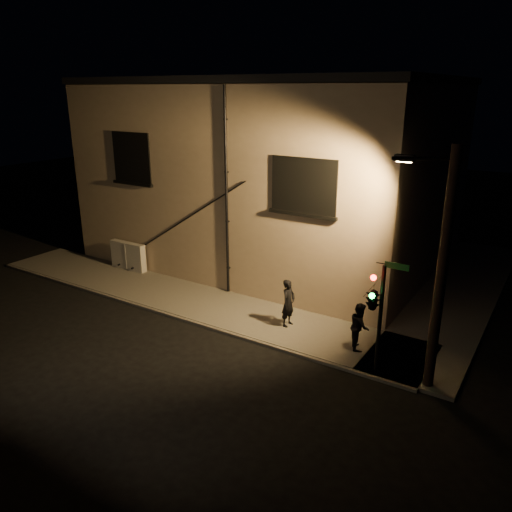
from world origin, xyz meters
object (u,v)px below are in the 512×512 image
Objects in this scene: pedestrian_b at (360,326)px; streetlamp_pole at (439,266)px; traffic_signal at (374,298)px; utility_cabinet at (128,256)px; pedestrian_a at (288,303)px.

streetlamp_pole is (2.42, -0.88, 2.82)m from pedestrian_b.
utility_cabinet is at bearing 168.96° from traffic_signal.
utility_cabinet is 0.57× the size of traffic_signal.
pedestrian_b is 0.23× the size of streetlamp_pole.
pedestrian_a is at bearing 159.40° from traffic_signal.
traffic_signal is at bearing -173.67° from pedestrian_b.
pedestrian_a is 1.10× the size of pedestrian_b.
pedestrian_b is (12.12, -1.40, 0.14)m from utility_cabinet.
traffic_signal reaches higher than pedestrian_a.
pedestrian_b is at bearing -6.57° from utility_cabinet.
pedestrian_a is 5.98m from streetlamp_pole.
streetlamp_pole reaches higher than pedestrian_b.
streetlamp_pole is at bearing -137.92° from pedestrian_b.
pedestrian_b is at bearing -90.67° from pedestrian_a.
traffic_signal reaches higher than pedestrian_b.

